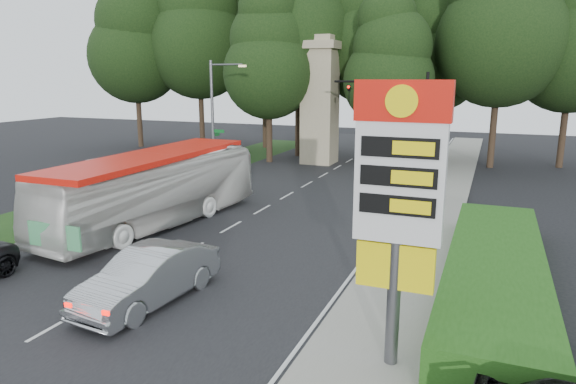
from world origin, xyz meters
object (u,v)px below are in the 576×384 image
at_px(streetlight_signs, 215,113).
at_px(monument, 320,100).
at_px(traffic_signal_mast, 404,113).
at_px(sedan_silver, 148,277).
at_px(gas_station_pylon, 399,189).
at_px(transit_bus, 154,190).

height_order(streetlight_signs, monument, monument).
height_order(traffic_signal_mast, sedan_silver, traffic_signal_mast).
height_order(gas_station_pylon, monument, monument).
bearing_deg(gas_station_pylon, streetlight_signs, 128.96).
relative_size(traffic_signal_mast, monument, 0.72).
xyz_separation_m(streetlight_signs, sedan_silver, (8.49, -19.18, -3.59)).
relative_size(monument, sedan_silver, 1.95).
bearing_deg(gas_station_pylon, monument, 111.80).
bearing_deg(monument, streetlight_signs, -121.97).
bearing_deg(streetlight_signs, monument, 58.03).
bearing_deg(streetlight_signs, transit_bus, -73.78).
height_order(gas_station_pylon, streetlight_signs, streetlight_signs).
relative_size(gas_station_pylon, monument, 0.68).
relative_size(transit_bus, sedan_silver, 2.38).
bearing_deg(gas_station_pylon, transit_bus, 147.70).
bearing_deg(monument, sedan_silver, -82.66).
distance_m(streetlight_signs, sedan_silver, 21.28).
height_order(traffic_signal_mast, transit_bus, traffic_signal_mast).
bearing_deg(sedan_silver, monument, 103.00).
relative_size(traffic_signal_mast, streetlight_signs, 0.90).
bearing_deg(monument, traffic_signal_mast, -38.00).
bearing_deg(monument, transit_bus, -94.29).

